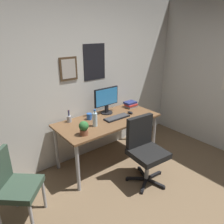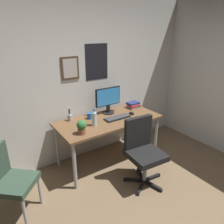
% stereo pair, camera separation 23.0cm
% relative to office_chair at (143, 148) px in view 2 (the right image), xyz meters
% --- Properties ---
extents(wall_back, '(4.40, 0.10, 2.60)m').
position_rel_office_chair_xyz_m(wall_back, '(-0.40, 1.15, 0.77)').
color(wall_back, silver).
rests_on(wall_back, ground_plane).
extents(desk, '(1.63, 0.76, 0.75)m').
position_rel_office_chair_xyz_m(desk, '(-0.11, 0.69, 0.15)').
color(desk, brown).
rests_on(desk, ground_plane).
extents(office_chair, '(0.56, 0.57, 0.95)m').
position_rel_office_chair_xyz_m(office_chair, '(0.00, 0.00, 0.00)').
color(office_chair, black).
rests_on(office_chair, ground_plane).
extents(side_chair, '(0.59, 0.59, 0.88)m').
position_rel_office_chair_xyz_m(side_chair, '(-1.65, 0.40, -0.03)').
color(side_chair, '#334738').
rests_on(side_chair, ground_plane).
extents(monitor, '(0.46, 0.20, 0.43)m').
position_rel_office_chair_xyz_m(monitor, '(0.03, 0.91, 0.46)').
color(monitor, black).
rests_on(monitor, desk).
extents(keyboard, '(0.43, 0.15, 0.03)m').
position_rel_office_chair_xyz_m(keyboard, '(0.02, 0.63, 0.24)').
color(keyboard, black).
rests_on(keyboard, desk).
extents(computer_mouse, '(0.06, 0.11, 0.04)m').
position_rel_office_chair_xyz_m(computer_mouse, '(0.32, 0.64, 0.24)').
color(computer_mouse, black).
rests_on(computer_mouse, desk).
extents(water_bottle, '(0.07, 0.07, 0.25)m').
position_rel_office_chair_xyz_m(water_bottle, '(-0.41, 0.61, 0.33)').
color(water_bottle, silver).
rests_on(water_bottle, desk).
extents(coffee_mug_near, '(0.12, 0.08, 0.10)m').
position_rel_office_chair_xyz_m(coffee_mug_near, '(-0.34, 0.86, 0.27)').
color(coffee_mug_near, '#2659B2').
rests_on(coffee_mug_near, desk).
extents(potted_plant, '(0.13, 0.13, 0.20)m').
position_rel_office_chair_xyz_m(potted_plant, '(-0.68, 0.47, 0.33)').
color(potted_plant, brown).
rests_on(potted_plant, desk).
extents(pen_cup, '(0.07, 0.07, 0.20)m').
position_rel_office_chair_xyz_m(pen_cup, '(-0.64, 0.97, 0.28)').
color(pen_cup, '#9EA0A5').
rests_on(pen_cup, desk).
extents(book_stack_left, '(0.22, 0.18, 0.10)m').
position_rel_office_chair_xyz_m(book_stack_left, '(0.55, 0.87, 0.27)').
color(book_stack_left, gray).
rests_on(book_stack_left, desk).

